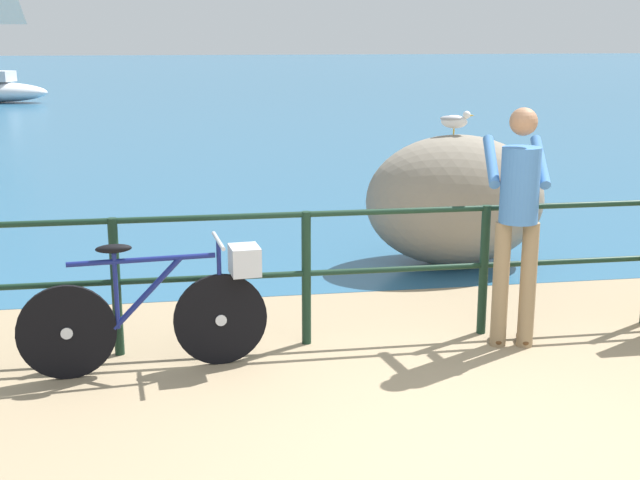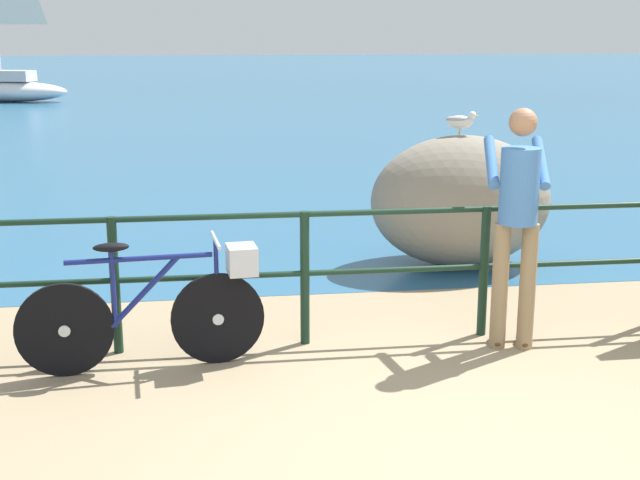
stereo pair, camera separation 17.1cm
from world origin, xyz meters
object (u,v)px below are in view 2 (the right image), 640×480
bicycle (164,304)px  seagull (460,121)px  person_at_railing (517,217)px  sailboat (8,81)px  breakwater_boulder_main (461,201)px

bicycle → seagull: (2.82, 2.39, 0.99)m
person_at_railing → seagull: person_at_railing is taller
person_at_railing → sailboat: sailboat is taller
bicycle → person_at_railing: bearing=-4.1°
bicycle → seagull: bearing=35.0°
bicycle → person_at_railing: (2.54, 0.06, 0.53)m
sailboat → bicycle: bearing=121.3°
bicycle → sailboat: (-6.30, 25.01, 0.24)m
bicycle → breakwater_boulder_main: breakwater_boulder_main is taller
person_at_railing → sailboat: (-8.84, 24.95, -0.28)m
breakwater_boulder_main → seagull: seagull is taller
bicycle → seagull: seagull is taller
person_at_railing → sailboat: size_ratio=0.29×
bicycle → breakwater_boulder_main: (2.84, 2.35, 0.19)m
breakwater_boulder_main → sailboat: (-9.14, 22.66, 0.05)m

